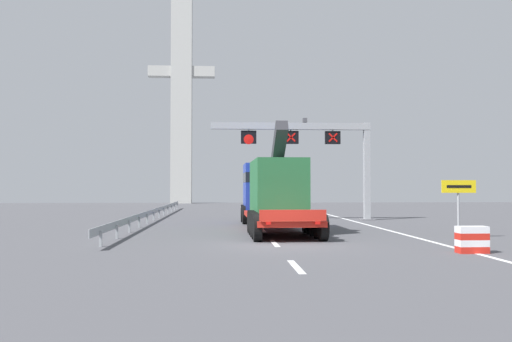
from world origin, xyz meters
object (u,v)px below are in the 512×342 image
exit_sign_yellow (459,194)px  crash_barrier_striped (472,240)px  bridge_pylon_distant (182,94)px  heavy_haul_truck_red (272,191)px  overhead_lane_gantry (313,142)px

exit_sign_yellow → crash_barrier_striped: (-1.81, -5.13, -1.47)m
crash_barrier_striped → bridge_pylon_distant: bridge_pylon_distant is taller
heavy_haul_truck_red → crash_barrier_striped: size_ratio=14.02×
crash_barrier_striped → bridge_pylon_distant: (-13.99, 56.94, 14.35)m
crash_barrier_striped → exit_sign_yellow: bearing=70.6°
overhead_lane_gantry → heavy_haul_truck_red: size_ratio=0.77×
overhead_lane_gantry → bridge_pylon_distant: 41.57m
overhead_lane_gantry → crash_barrier_striped: (2.38, -18.19, -4.77)m
overhead_lane_gantry → bridge_pylon_distant: bridge_pylon_distant is taller
overhead_lane_gantry → exit_sign_yellow: (4.19, -13.06, -3.30)m
overhead_lane_gantry → crash_barrier_striped: overhead_lane_gantry is taller
overhead_lane_gantry → crash_barrier_striped: 18.95m
overhead_lane_gantry → exit_sign_yellow: bearing=-72.2°
overhead_lane_gantry → heavy_haul_truck_red: (-3.32, -6.50, -3.23)m
exit_sign_yellow → bridge_pylon_distant: bearing=107.0°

